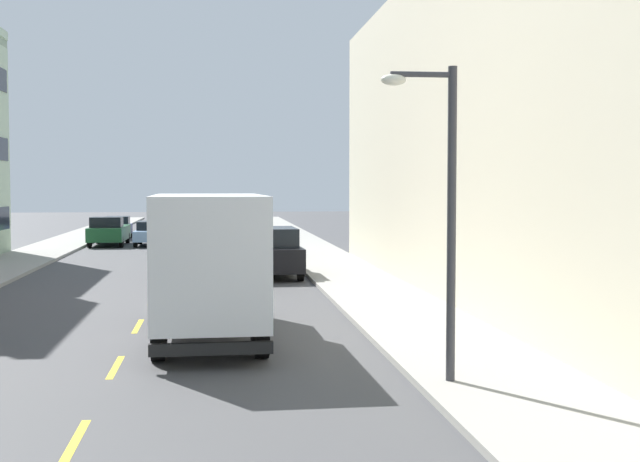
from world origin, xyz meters
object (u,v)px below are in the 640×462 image
object	(u,v)px
street_lamp	(442,196)
parked_pickup_forest	(109,232)
parked_suv_black	(274,252)
parked_sedan_teal	(268,245)
parked_suv_champagne	(253,224)
delivery_box_truck	(208,258)
parked_hatchback_navy	(117,228)
moving_sky_sedan	(151,233)

from	to	relation	value
street_lamp	parked_pickup_forest	distance (m)	38.97
parked_suv_black	parked_sedan_teal	size ratio (longest dim) A/B	1.07
parked_suv_black	parked_suv_champagne	xyz separation A→B (m)	(0.23, 24.65, 0.00)
street_lamp	parked_pickup_forest	xyz separation A→B (m)	(-10.22, 37.52, -2.59)
delivery_box_truck	parked_hatchback_navy	size ratio (longest dim) A/B	1.90
street_lamp	moving_sky_sedan	distance (m)	38.18
parked_suv_black	parked_pickup_forest	xyz separation A→B (m)	(-8.52, 18.56, -0.16)
delivery_box_truck	parked_sedan_teal	size ratio (longest dim) A/B	1.69
parked_suv_black	parked_pickup_forest	distance (m)	20.42
parked_sedan_teal	parked_hatchback_navy	size ratio (longest dim) A/B	1.12
street_lamp	parked_suv_champagne	distance (m)	43.70
parked_suv_champagne	parked_pickup_forest	xyz separation A→B (m)	(-8.76, -6.09, -0.16)
parked_sedan_teal	parked_pickup_forest	xyz separation A→B (m)	(-8.74, 11.16, 0.08)
parked_pickup_forest	delivery_box_truck	bearing A→B (deg)	-79.22
parked_sedan_teal	moving_sky_sedan	bearing A→B (deg)	119.69
street_lamp	parked_suv_champagne	bearing A→B (deg)	91.92
moving_sky_sedan	delivery_box_truck	bearing A→B (deg)	-83.54
parked_suv_black	parked_hatchback_navy	bearing A→B (deg)	109.47
parked_sedan_teal	parked_suv_champagne	size ratio (longest dim) A/B	0.94
parked_suv_champagne	parked_hatchback_navy	xyz separation A→B (m)	(-8.96, 0.02, -0.23)
parked_pickup_forest	parked_hatchback_navy	bearing A→B (deg)	91.87
parked_pickup_forest	moving_sky_sedan	world-z (taller)	parked_pickup_forest
parked_hatchback_navy	parked_pickup_forest	bearing A→B (deg)	-88.13
street_lamp	parked_pickup_forest	world-z (taller)	street_lamp
parked_suv_champagne	delivery_box_truck	bearing A→B (deg)	-93.98
street_lamp	delivery_box_truck	distance (m)	7.00
parked_sedan_teal	moving_sky_sedan	distance (m)	12.60
parked_suv_black	parked_suv_champagne	distance (m)	24.65
delivery_box_truck	parked_suv_black	bearing A→B (deg)	79.84
delivery_box_truck	parked_hatchback_navy	distance (m)	38.71
street_lamp	parked_suv_champagne	xyz separation A→B (m)	(-1.46, 43.61, -2.43)
parked_suv_champagne	moving_sky_sedan	distance (m)	8.89
moving_sky_sedan	parked_sedan_teal	bearing A→B (deg)	-60.31
parked_pickup_forest	moving_sky_sedan	bearing A→B (deg)	-4.98
parked_sedan_teal	moving_sky_sedan	size ratio (longest dim) A/B	1.00
street_lamp	moving_sky_sedan	bearing A→B (deg)	101.69
parked_pickup_forest	parked_hatchback_navy	world-z (taller)	parked_pickup_forest
street_lamp	parked_sedan_teal	bearing A→B (deg)	93.21
street_lamp	parked_hatchback_navy	size ratio (longest dim) A/B	1.37
street_lamp	parked_sedan_teal	xyz separation A→B (m)	(-1.48, 26.35, -2.67)
delivery_box_truck	parked_suv_black	size ratio (longest dim) A/B	1.58
parked_sedan_teal	delivery_box_truck	bearing A→B (deg)	-97.19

